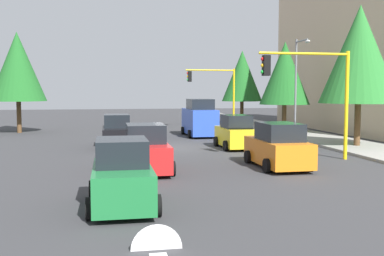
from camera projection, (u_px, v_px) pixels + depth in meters
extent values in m
plane|color=#353538|center=(176.00, 148.00, 26.72)|extent=(120.00, 120.00, 0.00)
cube|color=gray|center=(306.00, 135.00, 33.54)|extent=(80.00, 4.00, 0.15)
cube|color=silver|center=(141.00, 198.00, 14.12)|extent=(2.20, 0.36, 0.01)
cone|color=silver|center=(138.00, 189.00, 15.40)|extent=(0.01, 1.10, 1.10)
cone|color=silver|center=(157.00, 250.00, 9.52)|extent=(0.01, 1.10, 1.10)
cube|color=beige|center=(375.00, 37.00, 38.40)|extent=(21.26, 9.00, 16.00)
cylinder|color=yellow|center=(346.00, 106.00, 22.01)|extent=(0.18, 0.18, 5.28)
cylinder|color=yellow|center=(304.00, 54.00, 21.39)|extent=(0.12, 4.50, 0.12)
cube|color=black|center=(266.00, 65.00, 21.09)|extent=(0.36, 0.32, 0.96)
sphere|color=red|center=(263.00, 59.00, 21.04)|extent=(0.18, 0.18, 0.18)
sphere|color=yellow|center=(263.00, 65.00, 21.06)|extent=(0.18, 0.18, 0.18)
sphere|color=green|center=(262.00, 72.00, 21.09)|extent=(0.18, 0.18, 0.18)
cylinder|color=yellow|center=(234.00, 98.00, 41.60)|extent=(0.18, 0.18, 5.41)
cylinder|color=yellow|center=(210.00, 70.00, 40.98)|extent=(0.12, 4.50, 0.12)
cube|color=black|center=(190.00, 76.00, 40.68)|extent=(0.36, 0.32, 0.96)
sphere|color=red|center=(188.00, 73.00, 40.62)|extent=(0.18, 0.18, 0.18)
sphere|color=yellow|center=(188.00, 76.00, 40.64)|extent=(0.18, 0.18, 0.18)
sphere|color=green|center=(188.00, 80.00, 40.67)|extent=(0.18, 0.18, 0.18)
cylinder|color=slate|center=(296.00, 89.00, 32.05)|extent=(0.14, 0.14, 7.00)
cylinder|color=slate|center=(302.00, 41.00, 30.90)|extent=(1.80, 0.10, 0.10)
ellipsoid|color=silver|center=(308.00, 42.00, 30.03)|extent=(0.56, 0.28, 0.20)
cylinder|color=brown|center=(242.00, 112.00, 46.00)|extent=(0.36, 0.36, 2.55)
cone|color=#1E6023|center=(242.00, 76.00, 45.70)|extent=(4.08, 4.08, 5.10)
cylinder|color=brown|center=(284.00, 117.00, 36.30)|extent=(0.36, 0.36, 2.50)
cone|color=#1E6023|center=(285.00, 73.00, 36.01)|extent=(3.99, 3.99, 4.99)
cylinder|color=brown|center=(357.00, 124.00, 26.58)|extent=(0.36, 0.36, 2.85)
cone|color=#28752D|center=(359.00, 54.00, 26.25)|extent=(4.56, 4.56, 5.70)
cylinder|color=brown|center=(19.00, 116.00, 36.35)|extent=(0.36, 0.36, 2.76)
cone|color=#1E6023|center=(18.00, 67.00, 36.03)|extent=(4.41, 4.41, 5.52)
cube|color=blue|center=(199.00, 122.00, 33.70)|extent=(4.80, 1.90, 1.85)
cube|color=black|center=(200.00, 104.00, 33.36)|extent=(2.50, 1.67, 0.76)
cylinder|color=black|center=(183.00, 131.00, 35.04)|extent=(0.60, 0.20, 0.60)
cylinder|color=black|center=(208.00, 130.00, 35.41)|extent=(0.60, 0.20, 0.60)
cylinder|color=black|center=(190.00, 134.00, 32.12)|extent=(0.60, 0.20, 0.60)
cylinder|color=black|center=(217.00, 134.00, 32.50)|extent=(0.60, 0.20, 0.60)
cube|color=red|center=(146.00, 155.00, 18.75)|extent=(3.92, 1.76, 1.05)
cube|color=black|center=(145.00, 133.00, 18.87)|extent=(2.04, 1.55, 0.76)
cylinder|color=black|center=(172.00, 169.00, 17.76)|extent=(0.60, 0.20, 0.60)
cylinder|color=black|center=(124.00, 170.00, 17.42)|extent=(0.60, 0.20, 0.60)
cylinder|color=black|center=(165.00, 160.00, 20.14)|extent=(0.60, 0.20, 0.60)
cylinder|color=black|center=(122.00, 161.00, 19.80)|extent=(0.60, 0.20, 0.60)
cube|color=black|center=(117.00, 136.00, 26.73)|extent=(3.84, 1.66, 1.05)
cube|color=black|center=(117.00, 121.00, 26.85)|extent=(2.00, 1.46, 0.76)
cylinder|color=black|center=(133.00, 145.00, 25.76)|extent=(0.60, 0.20, 0.60)
cylinder|color=black|center=(102.00, 145.00, 25.43)|extent=(0.60, 0.20, 0.60)
cylinder|color=black|center=(131.00, 140.00, 28.09)|extent=(0.60, 0.20, 0.60)
cylinder|color=black|center=(102.00, 141.00, 27.77)|extent=(0.60, 0.20, 0.60)
cube|color=orange|center=(277.00, 152.00, 19.87)|extent=(4.15, 1.78, 1.05)
cube|color=black|center=(280.00, 132.00, 19.59)|extent=(2.16, 1.57, 0.76)
cylinder|color=black|center=(248.00, 157.00, 20.99)|extent=(0.60, 0.20, 0.60)
cylinder|color=black|center=(286.00, 156.00, 21.33)|extent=(0.60, 0.20, 0.60)
cylinder|color=black|center=(267.00, 166.00, 18.47)|extent=(0.60, 0.20, 0.60)
cylinder|color=black|center=(310.00, 164.00, 18.81)|extent=(0.60, 0.20, 0.60)
cube|color=yellow|center=(235.00, 137.00, 26.43)|extent=(3.65, 1.64, 1.05)
cube|color=black|center=(236.00, 121.00, 26.18)|extent=(1.90, 1.45, 0.76)
cylinder|color=black|center=(216.00, 141.00, 27.41)|extent=(0.60, 0.20, 0.60)
cylinder|color=black|center=(244.00, 141.00, 27.74)|extent=(0.60, 0.20, 0.60)
cylinder|color=black|center=(226.00, 146.00, 25.19)|extent=(0.60, 0.20, 0.60)
cylinder|color=black|center=(256.00, 145.00, 25.52)|extent=(0.60, 0.20, 0.60)
cube|color=#1E7238|center=(122.00, 184.00, 12.94)|extent=(3.62, 1.64, 1.05)
cube|color=black|center=(122.00, 152.00, 13.05)|extent=(1.88, 1.45, 0.76)
cylinder|color=black|center=(157.00, 206.00, 12.04)|extent=(0.60, 0.20, 0.60)
cylinder|color=black|center=(90.00, 209.00, 11.71)|extent=(0.60, 0.20, 0.60)
cylinder|color=black|center=(149.00, 188.00, 14.23)|extent=(0.60, 0.20, 0.60)
cylinder|color=black|center=(92.00, 190.00, 13.91)|extent=(0.60, 0.20, 0.60)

